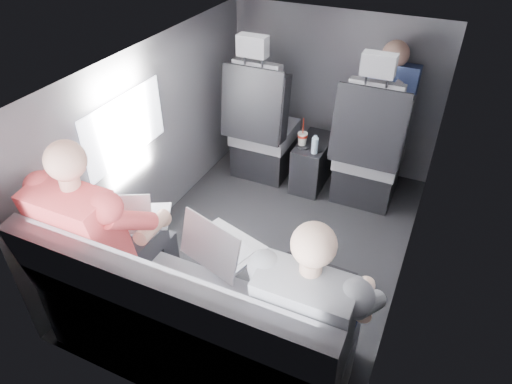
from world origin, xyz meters
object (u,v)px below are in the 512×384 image
at_px(front_seat_left, 262,133).
at_px(passenger_rear_right, 313,314).
at_px(front_seat_right, 368,156).
at_px(rear_bench, 190,328).
at_px(laptop_black, 320,280).
at_px(soda_cup, 302,139).
at_px(center_console, 313,163).
at_px(laptop_white, 135,216).
at_px(passenger_front_right, 387,103).
at_px(laptop_silver, 220,245).
at_px(passenger_rear_left, 104,237).
at_px(water_bottle, 315,145).

height_order(front_seat_left, passenger_rear_right, front_seat_left).
xyz_separation_m(front_seat_right, rear_bench, (-0.45, -1.90, -0.09)).
bearing_deg(laptop_black, soda_cup, 112.52).
bearing_deg(center_console, rear_bench, -90.00).
bearing_deg(front_seat_right, soda_cup, -174.15).
bearing_deg(laptop_white, passenger_front_right, 61.19).
bearing_deg(laptop_white, center_console, 71.98).
xyz_separation_m(laptop_silver, passenger_rear_left, (-0.58, -0.21, 0.01)).
xyz_separation_m(front_seat_left, rear_bench, (0.45, -1.90, -0.09)).
distance_m(front_seat_right, passenger_front_right, 0.44).
xyz_separation_m(front_seat_left, passenger_rear_left, (-0.10, -1.81, 0.25)).
xyz_separation_m(rear_bench, passenger_rear_right, (0.61, 0.10, 0.31)).
bearing_deg(soda_cup, water_bottle, -28.72).
bearing_deg(laptop_silver, rear_bench, -94.94).
height_order(passenger_rear_right, passenger_front_right, passenger_front_right).
xyz_separation_m(laptop_silver, laptop_black, (0.54, -0.01, -0.01)).
distance_m(water_bottle, passenger_front_right, 0.64).
height_order(water_bottle, passenger_rear_left, passenger_rear_left).
height_order(front_seat_right, soda_cup, front_seat_right).
xyz_separation_m(soda_cup, laptop_white, (-0.45, -1.53, 0.17)).
bearing_deg(front_seat_left, passenger_rear_left, -93.24).
relative_size(laptop_white, passenger_front_right, 0.54).
xyz_separation_m(front_seat_left, laptop_white, (-0.08, -1.58, 0.23)).
bearing_deg(laptop_black, passenger_rear_left, -169.73).
relative_size(center_console, laptop_white, 1.12).
bearing_deg(laptop_black, passenger_rear_right, -79.65).
xyz_separation_m(front_seat_left, passenger_rear_right, (1.06, -1.81, 0.22)).
height_order(front_seat_left, laptop_silver, front_seat_left).
relative_size(front_seat_left, front_seat_right, 1.00).
distance_m(front_seat_right, soda_cup, 0.53).
relative_size(laptop_white, laptop_silver, 0.99).
bearing_deg(passenger_rear_left, laptop_black, 10.27).
bearing_deg(passenger_rear_right, laptop_black, 100.35).
bearing_deg(front_seat_right, passenger_front_right, 82.40).
bearing_deg(passenger_front_right, front_seat_right, -97.60).
relative_size(soda_cup, laptop_silver, 0.55).
bearing_deg(laptop_white, passenger_rear_right, -11.11).
height_order(soda_cup, laptop_white, laptop_white).
xyz_separation_m(front_seat_right, passenger_rear_right, (0.16, -1.81, 0.22)).
height_order(water_bottle, laptop_black, laptop_black).
bearing_deg(soda_cup, rear_bench, -87.72).
height_order(water_bottle, laptop_silver, laptop_silver).
relative_size(front_seat_left, soda_cup, 5.24).
relative_size(soda_cup, passenger_rear_right, 0.20).
distance_m(water_bottle, passenger_rear_left, 1.80).
bearing_deg(passenger_front_right, laptop_white, -118.81).
relative_size(front_seat_right, rear_bench, 0.79).
relative_size(front_seat_right, soda_cup, 5.24).
height_order(rear_bench, water_bottle, rear_bench).
bearing_deg(laptop_white, passenger_rear_left, -96.12).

